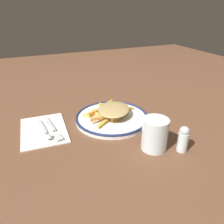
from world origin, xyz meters
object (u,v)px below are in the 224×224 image
fries_heap (112,110)px  fork (52,128)px  napkin (44,129)px  salt_shaker (183,139)px  spoon (46,132)px  plate (112,118)px  water_glass (155,134)px

fries_heap → fork: bearing=-1.9°
napkin → salt_shaker: bearing=142.4°
fork → spoon: bearing=41.3°
plate → fries_heap: bearing=-116.0°
fries_heap → spoon: fries_heap is taller
fries_heap → spoon: 0.25m
plate → water_glass: bearing=102.2°
fries_heap → water_glass: (-0.04, 0.22, 0.01)m
plate → water_glass: size_ratio=2.78×
water_glass → plate: bearing=-77.8°
spoon → salt_shaker: salt_shaker is taller
salt_shaker → spoon: bearing=-34.3°
fries_heap → salt_shaker: size_ratio=2.48×
fork → salt_shaker: bearing=141.3°
plate → fork: size_ratio=1.58×
spoon → water_glass: bearing=145.1°
plate → fries_heap: (-0.00, -0.00, 0.03)m
spoon → plate: bearing=-177.6°
salt_shaker → fork: bearing=-38.7°
plate → spoon: 0.25m
plate → water_glass: 0.23m
spoon → water_glass: water_glass is taller
napkin → salt_shaker: size_ratio=2.60×
fries_heap → napkin: bearing=-4.4°
plate → fork: (0.22, -0.01, 0.00)m
napkin → plate: bearing=174.6°
fork → spoon: (0.03, 0.02, 0.00)m
napkin → spoon: spoon is taller
spoon → napkin: bearing=-83.8°
fries_heap → fork: (0.23, -0.01, -0.03)m
napkin → fork: fork is taller
napkin → water_glass: water_glass is taller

